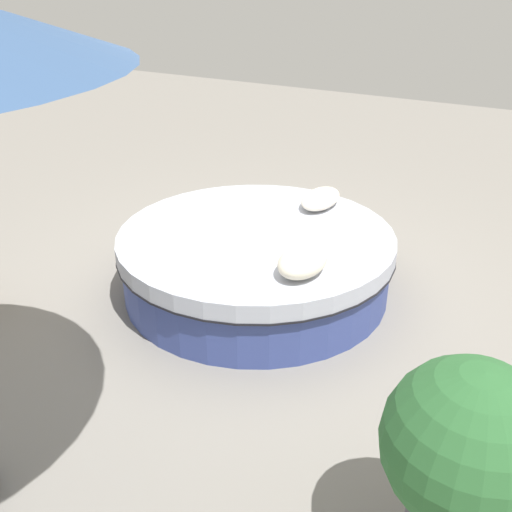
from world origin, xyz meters
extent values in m
plane|color=gray|center=(0.00, 0.00, 0.00)|extent=(16.00, 16.00, 0.00)
cylinder|color=#38478C|center=(0.00, 0.00, 0.19)|extent=(2.15, 2.15, 0.38)
cylinder|color=black|center=(0.00, 0.00, 0.38)|extent=(2.22, 2.22, 0.02)
cylinder|color=#B2B7C6|center=(0.00, 0.00, 0.45)|extent=(2.21, 2.21, 0.14)
ellipsoid|color=beige|center=(0.42, 0.60, 0.62)|extent=(0.47, 0.31, 0.18)
ellipsoid|color=silver|center=(-0.77, 0.22, 0.60)|extent=(0.52, 0.29, 0.14)
sphere|color=#2D6633|center=(1.76, 1.95, 0.75)|extent=(0.71, 0.71, 0.71)
camera|label=1|loc=(3.66, 2.04, 2.46)|focal=40.64mm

